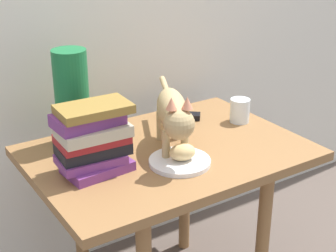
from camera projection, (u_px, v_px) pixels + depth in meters
The scene contains 8 objects.
side_table at pixel (168, 172), 1.66m from camera, with size 0.86×0.60×0.60m.
plate at pixel (180, 162), 1.53m from camera, with size 0.19×0.19×0.01m, color white.
bread_roll at pixel (182, 152), 1.52m from camera, with size 0.08×0.06×0.05m, color #E0BC7A.
cat at pixel (173, 113), 1.55m from camera, with size 0.24×0.44×0.23m.
book_stack at pixel (93, 139), 1.45m from camera, with size 0.22×0.15×0.21m.
green_vase at pixel (72, 98), 1.61m from camera, with size 0.11×0.11×0.31m, color #196B38.
candle_jar at pixel (240, 112), 1.82m from camera, with size 0.07×0.07×0.08m.
tv_remote at pixel (179, 116), 1.86m from camera, with size 0.15×0.04×0.02m, color black.
Camera 1 is at (-0.80, -1.23, 1.30)m, focal length 54.76 mm.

